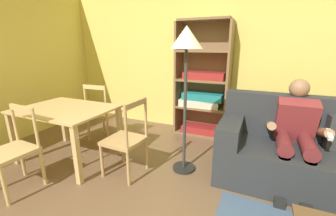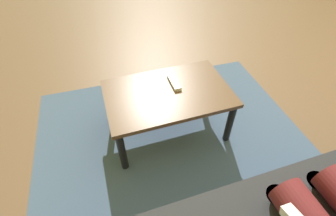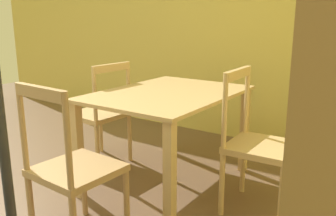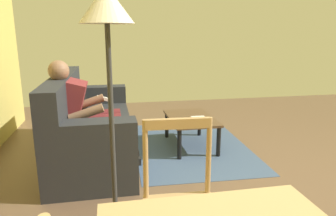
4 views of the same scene
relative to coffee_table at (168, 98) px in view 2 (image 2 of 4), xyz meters
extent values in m
plane|color=brown|center=(-1.36, -0.40, -0.33)|extent=(8.10, 8.10, 0.00)
cylinder|color=#8C664C|center=(-0.44, 0.88, -0.11)|extent=(0.11, 0.11, 0.44)
cube|color=black|center=(-0.44, 0.80, -0.29)|extent=(0.10, 0.24, 0.08)
cylinder|color=#8C664C|center=(-0.22, 0.88, -0.11)|extent=(0.11, 0.11, 0.44)
cube|color=black|center=(-0.22, 0.80, -0.29)|extent=(0.10, 0.24, 0.08)
cube|color=brown|center=(0.00, 0.00, 0.04)|extent=(0.86, 0.55, 0.03)
cylinder|color=black|center=(-0.39, -0.23, -0.15)|extent=(0.05, 0.05, 0.36)
cylinder|color=black|center=(0.39, -0.23, -0.15)|extent=(0.05, 0.05, 0.36)
cylinder|color=black|center=(-0.39, 0.23, -0.15)|extent=(0.05, 0.05, 0.36)
cylinder|color=black|center=(0.39, 0.23, -0.15)|extent=(0.05, 0.05, 0.36)
cube|color=white|center=(-0.07, -0.07, 0.07)|extent=(0.05, 0.17, 0.02)
cube|color=#3D5170|center=(0.00, 0.00, -0.33)|extent=(2.04, 1.46, 0.01)
camera|label=1|loc=(-0.73, -1.29, 1.16)|focal=22.86mm
camera|label=2|loc=(0.39, 1.19, 1.13)|focal=25.67mm
camera|label=3|loc=(-0.87, 2.10, 0.92)|focal=38.81mm
camera|label=4|loc=(-3.62, 0.99, 1.07)|focal=33.01mm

